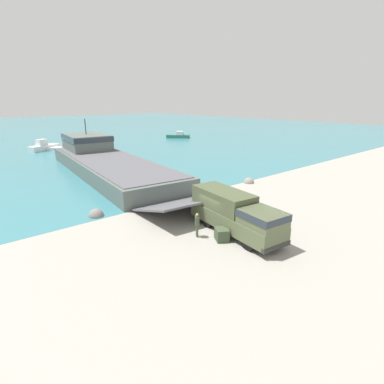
{
  "coord_description": "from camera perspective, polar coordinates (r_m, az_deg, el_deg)",
  "views": [
    {
      "loc": [
        -15.17,
        -15.46,
        9.45
      ],
      "look_at": [
        1.17,
        3.92,
        1.7
      ],
      "focal_mm": 28.0,
      "sensor_mm": 36.0,
      "label": 1
    }
  ],
  "objects": [
    {
      "name": "soldier_on_ramp",
      "position": [
        21.52,
        0.98,
        -5.95
      ],
      "size": [
        0.42,
        0.5,
        1.81
      ],
      "rotation": [
        0.0,
        0.0,
        5.8
      ],
      "color": "#3D4C33",
      "rests_on": "ground_plane"
    },
    {
      "name": "mooring_bollard",
      "position": [
        32.14,
        6.92,
        0.54
      ],
      "size": [
        0.33,
        0.33,
        0.75
      ],
      "color": "#333338",
      "rests_on": "ground_plane"
    },
    {
      "name": "landing_craft",
      "position": [
        43.88,
        -16.36,
        5.93
      ],
      "size": [
        11.4,
        36.89,
        6.73
      ],
      "rotation": [
        0.0,
        0.0,
        -0.1
      ],
      "color": "#56605B",
      "rests_on": "ground_plane"
    },
    {
      "name": "shoreline_rock_a",
      "position": [
        36.58,
        10.75,
        1.73
      ],
      "size": [
        1.27,
        1.27,
        1.27
      ],
      "primitive_type": "sphere",
      "color": "gray",
      "rests_on": "ground_plane"
    },
    {
      "name": "military_truck",
      "position": [
        22.2,
        8.19,
        -3.95
      ],
      "size": [
        3.39,
        8.46,
        2.96
      ],
      "rotation": [
        0.0,
        0.0,
        -1.69
      ],
      "color": "#566042",
      "rests_on": "ground_plane"
    },
    {
      "name": "ground_plane",
      "position": [
        23.63,
        3.99,
        -6.61
      ],
      "size": [
        240.0,
        240.0,
        0.0
      ],
      "primitive_type": "plane",
      "color": "#9E998E"
    },
    {
      "name": "shoreline_rock_b",
      "position": [
        33.8,
        5.81,
        0.68
      ],
      "size": [
        0.87,
        0.87,
        0.87
      ],
      "primitive_type": "sphere",
      "color": "gray",
      "rests_on": "ground_plane"
    },
    {
      "name": "shoreline_rock_c",
      "position": [
        26.94,
        -17.77,
        -4.38
      ],
      "size": [
        1.29,
        1.29,
        1.29
      ],
      "primitive_type": "sphere",
      "color": "gray",
      "rests_on": "ground_plane"
    },
    {
      "name": "moored_boat_a",
      "position": [
        66.47,
        -26.38,
        7.73
      ],
      "size": [
        6.28,
        4.25,
        2.22
      ],
      "rotation": [
        0.0,
        0.0,
        5.15
      ],
      "color": "white",
      "rests_on": "ground_plane"
    },
    {
      "name": "cargo_crate",
      "position": [
        21.37,
        5.7,
        -8.04
      ],
      "size": [
        1.27,
        1.33,
        0.87
      ],
      "primitive_type": "cube",
      "rotation": [
        0.0,
        0.0,
        -0.52
      ],
      "color": "#3D4C33",
      "rests_on": "ground_plane"
    },
    {
      "name": "moored_boat_b",
      "position": [
        80.46,
        -2.61,
        10.67
      ],
      "size": [
        5.7,
        5.89,
        1.75
      ],
      "rotation": [
        0.0,
        0.0,
        0.75
      ],
      "color": "#2D7060",
      "rests_on": "ground_plane"
    },
    {
      "name": "moored_boat_c",
      "position": [
        64.92,
        -22.71,
        7.72
      ],
      "size": [
        6.75,
        7.23,
        1.31
      ],
      "rotation": [
        0.0,
        0.0,
        0.71
      ],
      "color": "white",
      "rests_on": "ground_plane"
    }
  ]
}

